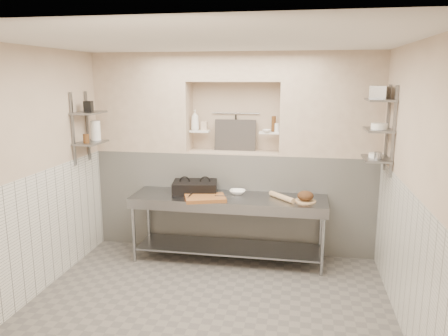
% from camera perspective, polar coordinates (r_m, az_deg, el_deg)
% --- Properties ---
extents(floor, '(4.00, 3.90, 0.10)m').
position_cam_1_polar(floor, '(5.11, -1.94, -17.68)').
color(floor, '#645E58').
rests_on(floor, ground).
extents(ceiling, '(4.00, 3.90, 0.10)m').
position_cam_1_polar(ceiling, '(4.47, -2.20, 16.76)').
color(ceiling, silver).
rests_on(ceiling, ground).
extents(wall_left, '(0.10, 3.90, 2.80)m').
position_cam_1_polar(wall_left, '(5.38, -23.91, -0.62)').
color(wall_left, '#C7B095').
rests_on(wall_left, ground).
extents(wall_right, '(0.10, 3.90, 2.80)m').
position_cam_1_polar(wall_right, '(4.61, 23.74, -2.55)').
color(wall_right, '#C7B095').
rests_on(wall_right, ground).
extents(wall_back, '(4.00, 0.10, 2.80)m').
position_cam_1_polar(wall_back, '(6.50, 1.66, 2.38)').
color(wall_back, '#C7B095').
rests_on(wall_back, ground).
extents(wall_front, '(4.00, 0.10, 2.80)m').
position_cam_1_polar(wall_front, '(2.74, -11.07, -11.21)').
color(wall_front, '#C7B095').
rests_on(wall_front, ground).
extents(backwall_lower, '(4.00, 0.40, 1.40)m').
position_cam_1_polar(backwall_lower, '(6.42, 1.29, -4.16)').
color(backwall_lower, silver).
rests_on(backwall_lower, floor).
extents(alcove_sill, '(1.30, 0.40, 0.02)m').
position_cam_1_polar(alcove_sill, '(6.26, 1.32, 2.10)').
color(alcove_sill, '#C7B095').
rests_on(alcove_sill, backwall_lower).
extents(backwall_pillar_left, '(1.35, 0.40, 1.40)m').
position_cam_1_polar(backwall_pillar_left, '(6.52, -10.37, 8.41)').
color(backwall_pillar_left, '#C7B095').
rests_on(backwall_pillar_left, backwall_lower).
extents(backwall_pillar_right, '(1.35, 0.40, 1.40)m').
position_cam_1_polar(backwall_pillar_right, '(6.12, 13.83, 8.06)').
color(backwall_pillar_right, '#C7B095').
rests_on(backwall_pillar_right, backwall_lower).
extents(backwall_header, '(1.30, 0.40, 0.40)m').
position_cam_1_polar(backwall_header, '(6.17, 1.37, 13.06)').
color(backwall_header, '#C7B095').
rests_on(backwall_header, backwall_lower).
extents(wainscot_left, '(0.02, 3.90, 1.40)m').
position_cam_1_polar(wainscot_left, '(5.53, -22.79, -7.74)').
color(wainscot_left, silver).
rests_on(wainscot_left, floor).
extents(wainscot_right, '(0.02, 3.90, 1.40)m').
position_cam_1_polar(wainscot_right, '(4.81, 22.33, -10.65)').
color(wainscot_right, silver).
rests_on(wainscot_right, floor).
extents(alcove_shelf_left, '(0.28, 0.16, 0.02)m').
position_cam_1_polar(alcove_shelf_left, '(6.31, -3.18, 4.83)').
color(alcove_shelf_left, white).
rests_on(alcove_shelf_left, backwall_lower).
extents(alcove_shelf_right, '(0.28, 0.16, 0.02)m').
position_cam_1_polar(alcove_shelf_right, '(6.16, 5.95, 4.61)').
color(alcove_shelf_right, white).
rests_on(alcove_shelf_right, backwall_lower).
extents(utensil_rail, '(0.70, 0.02, 0.02)m').
position_cam_1_polar(utensil_rail, '(6.36, 1.58, 7.16)').
color(utensil_rail, gray).
rests_on(utensil_rail, wall_back).
extents(hanging_steel, '(0.02, 0.02, 0.30)m').
position_cam_1_polar(hanging_steel, '(6.35, 1.54, 5.62)').
color(hanging_steel, black).
rests_on(hanging_steel, utensil_rail).
extents(splash_panel, '(0.60, 0.08, 0.45)m').
position_cam_1_polar(splash_panel, '(6.32, 1.47, 4.31)').
color(splash_panel, '#383330').
rests_on(splash_panel, alcove_sill).
extents(shelf_rail_left_a, '(0.03, 0.03, 0.95)m').
position_cam_1_polar(shelf_rail_left_a, '(6.35, -17.38, 5.26)').
color(shelf_rail_left_a, slate).
rests_on(shelf_rail_left_a, wall_left).
extents(shelf_rail_left_b, '(0.03, 0.03, 0.95)m').
position_cam_1_polar(shelf_rail_left_b, '(6.00, -19.13, 4.80)').
color(shelf_rail_left_b, slate).
rests_on(shelf_rail_left_b, wall_left).
extents(wall_shelf_left_lower, '(0.30, 0.50, 0.02)m').
position_cam_1_polar(wall_shelf_left_lower, '(6.13, -17.00, 3.19)').
color(wall_shelf_left_lower, slate).
rests_on(wall_shelf_left_lower, wall_left).
extents(wall_shelf_left_upper, '(0.30, 0.50, 0.03)m').
position_cam_1_polar(wall_shelf_left_upper, '(6.09, -17.23, 6.91)').
color(wall_shelf_left_upper, slate).
rests_on(wall_shelf_left_upper, wall_left).
extents(shelf_rail_right_a, '(0.03, 0.03, 1.05)m').
position_cam_1_polar(shelf_rail_right_a, '(5.72, 20.53, 4.90)').
color(shelf_rail_right_a, slate).
rests_on(shelf_rail_right_a, wall_right).
extents(shelf_rail_right_b, '(0.03, 0.03, 1.05)m').
position_cam_1_polar(shelf_rail_right_b, '(5.33, 21.28, 4.40)').
color(shelf_rail_right_b, slate).
rests_on(shelf_rail_right_b, wall_right).
extents(wall_shelf_right_lower, '(0.30, 0.50, 0.02)m').
position_cam_1_polar(wall_shelf_right_lower, '(5.55, 19.26, 1.15)').
color(wall_shelf_right_lower, slate).
rests_on(wall_shelf_right_lower, wall_right).
extents(wall_shelf_right_mid, '(0.30, 0.50, 0.02)m').
position_cam_1_polar(wall_shelf_right_mid, '(5.50, 19.51, 4.73)').
color(wall_shelf_right_mid, slate).
rests_on(wall_shelf_right_mid, wall_right).
extents(wall_shelf_right_upper, '(0.30, 0.50, 0.03)m').
position_cam_1_polar(wall_shelf_right_upper, '(5.48, 19.76, 8.36)').
color(wall_shelf_right_upper, slate).
rests_on(wall_shelf_right_upper, wall_right).
extents(prep_table, '(2.60, 0.70, 0.90)m').
position_cam_1_polar(prep_table, '(5.90, 0.54, -6.19)').
color(prep_table, gray).
rests_on(prep_table, floor).
extents(panini_press, '(0.66, 0.53, 0.16)m').
position_cam_1_polar(panini_press, '(6.00, -3.81, -2.53)').
color(panini_press, black).
rests_on(panini_press, prep_table).
extents(cutting_board, '(0.60, 0.51, 0.05)m').
position_cam_1_polar(cutting_board, '(5.67, -2.47, -3.97)').
color(cutting_board, brown).
rests_on(cutting_board, prep_table).
extents(knife_blade, '(0.26, 0.06, 0.01)m').
position_cam_1_polar(knife_blade, '(5.68, 0.11, -3.68)').
color(knife_blade, gray).
rests_on(knife_blade, cutting_board).
extents(tongs, '(0.03, 0.23, 0.02)m').
position_cam_1_polar(tongs, '(5.72, -4.40, -3.51)').
color(tongs, gray).
rests_on(tongs, cutting_board).
extents(mixing_bowl, '(0.23, 0.23, 0.05)m').
position_cam_1_polar(mixing_bowl, '(5.96, 1.77, -3.15)').
color(mixing_bowl, white).
rests_on(mixing_bowl, prep_table).
extents(rolling_pin, '(0.36, 0.39, 0.07)m').
position_cam_1_polar(rolling_pin, '(5.73, 7.56, -3.77)').
color(rolling_pin, tan).
rests_on(rolling_pin, prep_table).
extents(bread_board, '(0.27, 0.27, 0.02)m').
position_cam_1_polar(bread_board, '(5.69, 10.57, -4.27)').
color(bread_board, tan).
rests_on(bread_board, prep_table).
extents(bread_loaf, '(0.21, 0.21, 0.13)m').
position_cam_1_polar(bread_loaf, '(5.67, 10.59, -3.58)').
color(bread_loaf, '#4C2D19').
rests_on(bread_loaf, bread_board).
extents(bottle_soap, '(0.12, 0.12, 0.29)m').
position_cam_1_polar(bottle_soap, '(6.29, -3.81, 6.26)').
color(bottle_soap, white).
rests_on(bottle_soap, alcove_shelf_left).
extents(jar_alcove, '(0.08, 0.08, 0.13)m').
position_cam_1_polar(jar_alcove, '(6.32, -2.59, 5.54)').
color(jar_alcove, '#C7B095').
rests_on(jar_alcove, alcove_shelf_left).
extents(bowl_alcove, '(0.13, 0.13, 0.04)m').
position_cam_1_polar(bowl_alcove, '(6.10, 5.59, 4.86)').
color(bowl_alcove, white).
rests_on(bowl_alcove, alcove_shelf_right).
extents(condiment_a, '(0.06, 0.06, 0.22)m').
position_cam_1_polar(condiment_a, '(6.16, 6.49, 5.73)').
color(condiment_a, '#4E2F15').
rests_on(condiment_a, alcove_shelf_right).
extents(condiment_b, '(0.05, 0.05, 0.22)m').
position_cam_1_polar(condiment_b, '(6.18, 6.53, 5.76)').
color(condiment_b, '#4E2F15').
rests_on(condiment_b, alcove_shelf_right).
extents(condiment_c, '(0.07, 0.07, 0.12)m').
position_cam_1_polar(condiment_c, '(6.14, 6.95, 5.25)').
color(condiment_c, white).
rests_on(condiment_c, alcove_shelf_right).
extents(jug_left, '(0.13, 0.13, 0.27)m').
position_cam_1_polar(jug_left, '(6.25, -16.44, 4.72)').
color(jug_left, white).
rests_on(jug_left, wall_shelf_left_lower).
extents(jar_left, '(0.08, 0.08, 0.12)m').
position_cam_1_polar(jar_left, '(6.02, -17.56, 3.70)').
color(jar_left, '#4E2F15').
rests_on(jar_left, wall_shelf_left_lower).
extents(box_left_upper, '(0.11, 0.11, 0.14)m').
position_cam_1_polar(box_left_upper, '(6.08, -17.29, 7.69)').
color(box_left_upper, black).
rests_on(box_left_upper, wall_shelf_left_upper).
extents(bowl_right, '(0.18, 0.18, 0.05)m').
position_cam_1_polar(bowl_right, '(5.56, 19.26, 1.57)').
color(bowl_right, white).
rests_on(bowl_right, wall_shelf_right_lower).
extents(canister_right, '(0.09, 0.09, 0.09)m').
position_cam_1_polar(canister_right, '(5.44, 19.47, 1.53)').
color(canister_right, gray).
rests_on(canister_right, wall_shelf_right_lower).
extents(bowl_right_mid, '(0.19, 0.19, 0.07)m').
position_cam_1_polar(bowl_right_mid, '(5.45, 19.62, 5.16)').
color(bowl_right_mid, white).
rests_on(bowl_right_mid, wall_shelf_right_mid).
extents(basket_right, '(0.27, 0.29, 0.15)m').
position_cam_1_polar(basket_right, '(5.54, 19.71, 9.30)').
color(basket_right, gray).
rests_on(basket_right, wall_shelf_right_upper).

